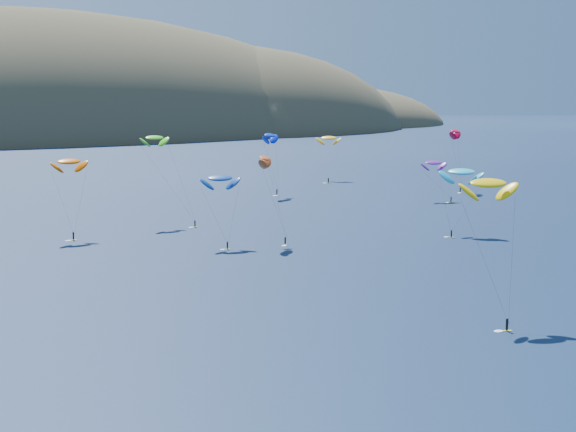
{
  "coord_description": "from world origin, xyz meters",
  "views": [
    {
      "loc": [
        -89.19,
        -62.03,
        35.1
      ],
      "look_at": [
        -12.04,
        80.0,
        9.0
      ],
      "focal_mm": 50.0,
      "sensor_mm": 36.0,
      "label": 1
    }
  ],
  "objects": [
    {
      "name": "kitesurfer_3",
      "position": [
        -20.57,
        136.5,
        22.08
      ],
      "size": [
        10.76,
        14.31,
        24.29
      ],
      "rotation": [
        0.0,
        0.0,
        0.12
      ],
      "color": "#C1DF18",
      "rests_on": "ground"
    },
    {
      "name": "kitesurfer_6",
      "position": [
        69.54,
        135.09,
        11.72
      ],
      "size": [
        8.93,
        10.64,
        14.04
      ],
      "rotation": [
        0.0,
        0.0,
        -0.26
      ],
      "color": "#C1DF18",
      "rests_on": "ground"
    },
    {
      "name": "kitesurfer_8",
      "position": [
        90.27,
        149.9,
        20.27
      ],
      "size": [
        9.93,
        10.46,
        22.89
      ],
      "rotation": [
        0.0,
        0.0,
        0.65
      ],
      "color": "#C1DF18",
      "rests_on": "ground"
    },
    {
      "name": "kitesurfer_4",
      "position": [
        30.28,
        170.19,
        19.5
      ],
      "size": [
        9.87,
        8.99,
        22.12
      ],
      "rotation": [
        0.0,
        0.0,
        0.66
      ],
      "color": "#C1DF18",
      "rests_on": "ground"
    },
    {
      "name": "kitesurfer_9",
      "position": [
        -7.42,
        99.53,
        19.08
      ],
      "size": [
        7.38,
        10.91,
        21.27
      ],
      "rotation": [
        0.0,
        0.0,
        0.93
      ],
      "color": "#C1DF18",
      "rests_on": "ground"
    },
    {
      "name": "kitesurfer_2",
      "position": [
        -4.36,
        30.02,
        20.55
      ],
      "size": [
        9.79,
        12.46,
        23.09
      ],
      "rotation": [
        0.0,
        0.0,
        -0.33
      ],
      "color": "#C1DF18",
      "rests_on": "ground"
    },
    {
      "name": "kitesurfer_11",
      "position": [
        70.59,
        199.67,
        15.88
      ],
      "size": [
        12.38,
        16.19,
        18.44
      ],
      "rotation": [
        0.0,
        0.0,
        -0.64
      ],
      "color": "#C1DF18",
      "rests_on": "ground"
    },
    {
      "name": "kitesurfer_10",
      "position": [
        -17.73,
        101.31,
        14.96
      ],
      "size": [
        9.27,
        9.47,
        17.4
      ],
      "rotation": [
        0.0,
        0.0,
        -0.21
      ],
      "color": "#C1DF18",
      "rests_on": "ground"
    },
    {
      "name": "kitesurfer_5",
      "position": [
        39.51,
        87.11,
        14.85
      ],
      "size": [
        12.03,
        10.7,
        17.7
      ],
      "rotation": [
        0.0,
        0.0,
        -0.85
      ],
      "color": "#C1DF18",
      "rests_on": "ground"
    },
    {
      "name": "kitesurfer_1",
      "position": [
        -44.96,
        127.0,
        17.79
      ],
      "size": [
        8.93,
        8.03,
        20.23
      ],
      "rotation": [
        0.0,
        0.0,
        0.1
      ],
      "color": "#C1DF18",
      "rests_on": "ground"
    },
    {
      "name": "island",
      "position": [
        39.4,
        562.36,
        -10.74
      ],
      "size": [
        730.0,
        300.0,
        210.0
      ],
      "color": "#3D3526",
      "rests_on": "ground"
    }
  ]
}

